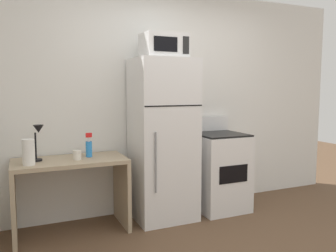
{
  "coord_description": "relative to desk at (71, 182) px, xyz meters",
  "views": [
    {
      "loc": [
        -1.62,
        -2.11,
        1.45
      ],
      "look_at": [
        -0.21,
        1.1,
        1.07
      ],
      "focal_mm": 36.62,
      "sensor_mm": 36.0,
      "label": 1
    }
  ],
  "objects": [
    {
      "name": "paper_towel_roll",
      "position": [
        -0.38,
        -0.12,
        0.35
      ],
      "size": [
        0.11,
        0.11,
        0.24
      ],
      "primitive_type": "cylinder",
      "color": "white",
      "rests_on": "desk"
    },
    {
      "name": "microwave",
      "position": [
        1.0,
        -0.03,
        1.38
      ],
      "size": [
        0.46,
        0.35,
        0.26
      ],
      "color": "silver",
      "rests_on": "refrigerator"
    },
    {
      "name": "coffee_mug",
      "position": [
        0.06,
        -0.06,
        0.28
      ],
      "size": [
        0.08,
        0.08,
        0.09
      ],
      "primitive_type": "cylinder",
      "color": "white",
      "rests_on": "desk"
    },
    {
      "name": "refrigerator",
      "position": [
        1.0,
        -0.01,
        0.37
      ],
      "size": [
        0.65,
        0.61,
        1.77
      ],
      "color": "white",
      "rests_on": "ground"
    },
    {
      "name": "spray_bottle",
      "position": [
        0.2,
        0.04,
        0.33
      ],
      "size": [
        0.06,
        0.06,
        0.25
      ],
      "color": "#2D8CEA",
      "rests_on": "desk"
    },
    {
      "name": "wall_back_white",
      "position": [
        1.17,
        0.35,
        0.78
      ],
      "size": [
        5.0,
        0.1,
        2.6
      ],
      "primitive_type": "cube",
      "color": "white",
      "rests_on": "ground"
    },
    {
      "name": "desk_lamp",
      "position": [
        -0.29,
        0.03,
        0.47
      ],
      "size": [
        0.14,
        0.12,
        0.35
      ],
      "color": "black",
      "rests_on": "desk"
    },
    {
      "name": "desk",
      "position": [
        0.0,
        0.0,
        0.0
      ],
      "size": [
        1.1,
        0.56,
        0.75
      ],
      "color": "tan",
      "rests_on": "ground"
    },
    {
      "name": "oven_range",
      "position": [
        1.73,
        -0.01,
        -0.05
      ],
      "size": [
        0.58,
        0.61,
        1.1
      ],
      "color": "white",
      "rests_on": "ground"
    }
  ]
}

